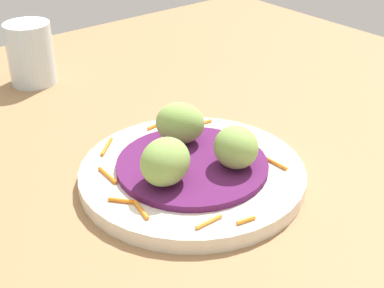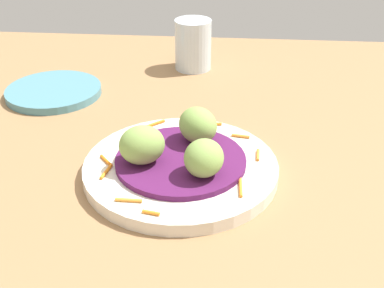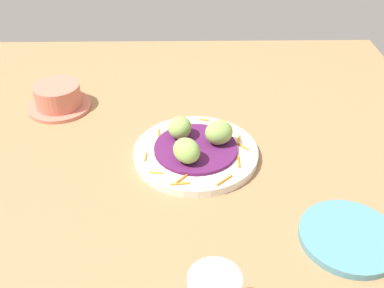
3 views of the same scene
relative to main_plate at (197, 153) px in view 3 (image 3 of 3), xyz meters
The scene contains 9 objects.
table_surface 2.87cm from the main_plate, 143.54° to the left, with size 110.00×110.00×2.00cm, color #936D47.
main_plate is the anchor object (origin of this frame).
cabbage_bed 1.18cm from the main_plate, 45.00° to the right, with size 16.10×16.10×0.73cm, color #51194C.
carrot_garnish 2.31cm from the main_plate, 67.09° to the right, with size 20.00×21.45×0.40cm.
guac_scoop_left 5.90cm from the main_plate, 132.11° to the left, with size 4.88×4.55×4.43cm, color #84A851.
guac_scoop_center 5.96cm from the main_plate, 107.89° to the right, with size 5.44×4.56×4.62cm, color #84A851.
guac_scoop_right 6.00cm from the main_plate, 12.11° to the left, with size 5.49×4.65×4.75cm, color #84A851.
side_plate_small 31.90cm from the main_plate, 42.86° to the right, with size 15.55×15.55×1.24cm, color teal.
terracotta_bowl 35.89cm from the main_plate, 148.40° to the left, with size 14.14×14.14×5.69cm.
Camera 3 is at (-0.29, -70.26, 55.00)cm, focal length 41.78 mm.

